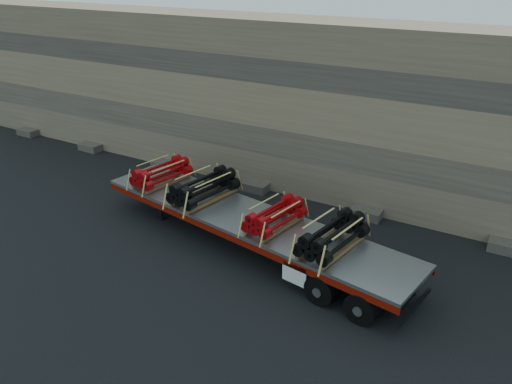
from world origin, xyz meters
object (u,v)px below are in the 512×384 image
Objects in this scene: trailer at (247,232)px; bundle_front at (162,173)px; bundle_midrear at (275,217)px; bundle_rear at (332,237)px; bundle_midfront at (204,188)px.

bundle_front reaches higher than trailer.
bundle_midrear is at bearing -0.00° from trailer.
bundle_midrear is 2.14m from bundle_rear.
bundle_rear is (5.29, -0.89, -0.02)m from bundle_midfront.
bundle_rear is at bearing 0.00° from bundle_front.
trailer is 3.48m from bundle_rear.
bundle_rear reaches higher than bundle_midrear.
bundle_midfront is at bearing -180.00° from trailer.
bundle_midfront reaches higher than bundle_front.
bundle_midrear is (3.18, -0.54, -0.06)m from bundle_midfront.
bundle_rear is at bearing -0.00° from bundle_midfront.
bundle_front is at bearing -180.00° from bundle_midrear.
bundle_front is 5.54m from bundle_midrear.
bundle_front is 7.68m from bundle_rear.
bundle_front is 2.32m from bundle_midfront.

